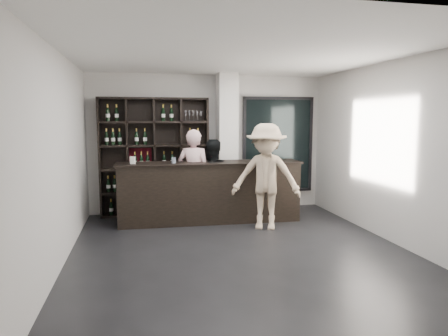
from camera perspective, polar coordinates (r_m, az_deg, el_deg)
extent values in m
cube|color=black|center=(6.20, 2.19, -11.61)|extent=(5.00, 5.50, 0.01)
cube|color=silver|center=(8.38, 0.45, 3.46)|extent=(0.40, 0.40, 2.90)
cube|color=black|center=(8.92, 7.70, 3.30)|extent=(1.60, 0.08, 2.10)
cube|color=black|center=(8.92, 7.70, 3.30)|extent=(1.48, 0.02, 1.98)
cube|color=black|center=(7.69, -2.05, -3.55)|extent=(3.43, 0.64, 1.12)
cube|color=black|center=(7.60, -2.07, 0.73)|extent=(3.51, 0.72, 0.03)
imported|color=#F6C4C3|center=(7.75, -4.32, -1.03)|extent=(0.77, 0.65, 1.78)
imported|color=black|center=(7.76, -1.83, -1.74)|extent=(0.92, 0.82, 1.58)
imported|color=tan|center=(7.17, 6.00, -1.24)|extent=(1.40, 1.12, 1.90)
cylinder|color=silver|center=(7.47, -7.19, 1.11)|extent=(0.09, 0.09, 0.11)
cube|color=white|center=(7.79, 4.92, 1.07)|extent=(0.14, 0.14, 0.02)
cube|color=white|center=(7.47, -12.92, 1.09)|extent=(0.10, 0.08, 0.14)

